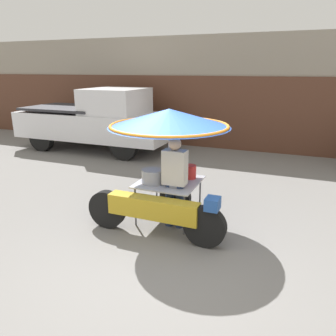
{
  "coord_description": "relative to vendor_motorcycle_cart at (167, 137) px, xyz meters",
  "views": [
    {
      "loc": [
        1.61,
        -3.76,
        2.54
      ],
      "look_at": [
        -0.33,
        1.1,
        0.95
      ],
      "focal_mm": 35.0,
      "sensor_mm": 36.0,
      "label": 1
    }
  ],
  "objects": [
    {
      "name": "shopfront_building",
      "position": [
        0.33,
        6.7,
        0.28
      ],
      "size": [
        28.0,
        2.06,
        3.57
      ],
      "color": "gray",
      "rests_on": "ground"
    },
    {
      "name": "pickup_truck",
      "position": [
        -4.01,
        4.05,
        -0.53
      ],
      "size": [
        4.99,
        1.94,
        1.96
      ],
      "color": "black",
      "rests_on": "ground"
    },
    {
      "name": "vendor_person",
      "position": [
        0.18,
        -0.14,
        -0.65
      ],
      "size": [
        0.38,
        0.22,
        1.52
      ],
      "color": "navy",
      "rests_on": "ground"
    },
    {
      "name": "ground_plane",
      "position": [
        0.33,
        -1.06,
        -1.49
      ],
      "size": [
        36.0,
        36.0,
        0.0
      ],
      "primitive_type": "plane",
      "color": "slate"
    },
    {
      "name": "vendor_motorcycle_cart",
      "position": [
        0.0,
        0.0,
        0.0
      ],
      "size": [
        2.3,
        2.0,
        1.93
      ],
      "color": "black",
      "rests_on": "ground"
    }
  ]
}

